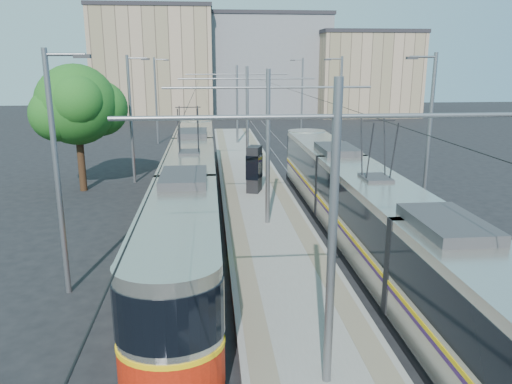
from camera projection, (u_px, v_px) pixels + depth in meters
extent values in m
plane|color=black|center=(297.00, 310.00, 15.71)|extent=(160.00, 160.00, 0.00)
cube|color=gray|center=(251.00, 181.00, 32.05)|extent=(4.00, 50.00, 0.30)
cube|color=gray|center=(229.00, 179.00, 31.88)|extent=(0.70, 50.00, 0.01)
cube|color=gray|center=(273.00, 178.00, 32.14)|extent=(0.70, 50.00, 0.01)
cube|color=gray|center=(184.00, 185.00, 31.69)|extent=(0.07, 70.00, 0.03)
cube|color=gray|center=(206.00, 184.00, 31.82)|extent=(0.07, 70.00, 0.03)
cube|color=gray|center=(295.00, 182.00, 32.34)|extent=(0.07, 70.00, 0.03)
cube|color=gray|center=(317.00, 182.00, 32.48)|extent=(0.07, 70.00, 0.03)
cube|color=silver|center=(176.00, 374.00, 12.49)|extent=(1.20, 5.00, 0.01)
cube|color=black|center=(191.00, 214.00, 24.96)|extent=(2.30, 29.39, 0.40)
cube|color=#ACA99E|center=(190.00, 182.00, 24.55)|extent=(2.40, 27.79, 2.90)
cube|color=black|center=(190.00, 172.00, 24.42)|extent=(2.43, 27.79, 1.30)
cube|color=#EEB40C|center=(191.00, 190.00, 24.65)|extent=(2.43, 27.79, 0.12)
cube|color=red|center=(191.00, 200.00, 24.77)|extent=(2.42, 27.79, 1.10)
cube|color=#2D2D30|center=(189.00, 150.00, 24.14)|extent=(1.68, 3.00, 0.30)
cube|color=black|center=(371.00, 256.00, 19.60)|extent=(2.30, 28.70, 0.40)
cube|color=beige|center=(373.00, 216.00, 19.18)|extent=(2.40, 27.10, 2.90)
cube|color=black|center=(374.00, 203.00, 19.06)|extent=(2.43, 27.10, 1.30)
cube|color=gold|center=(373.00, 226.00, 19.28)|extent=(2.43, 27.10, 0.12)
cube|color=#301447|center=(372.00, 229.00, 19.32)|extent=(2.43, 27.10, 0.10)
cube|color=#2D2D30|center=(376.00, 175.00, 18.78)|extent=(1.68, 3.00, 0.30)
cylinder|color=slate|center=(332.00, 240.00, 10.90)|extent=(0.20, 0.20, 7.00)
cylinder|color=slate|center=(337.00, 116.00, 10.22)|extent=(9.20, 0.10, 0.10)
cylinder|color=slate|center=(268.00, 149.00, 22.46)|extent=(0.20, 0.20, 7.00)
cylinder|color=slate|center=(268.00, 87.00, 21.77)|extent=(9.20, 0.10, 0.10)
cylinder|color=slate|center=(247.00, 119.00, 34.01)|extent=(0.20, 0.20, 7.00)
cylinder|color=slate|center=(247.00, 79.00, 33.33)|extent=(9.20, 0.10, 0.10)
cylinder|color=slate|center=(237.00, 105.00, 45.57)|extent=(0.20, 0.20, 7.00)
cylinder|color=slate|center=(237.00, 74.00, 44.89)|extent=(9.20, 0.10, 0.10)
cylinder|color=black|center=(192.00, 96.00, 30.35)|extent=(0.02, 70.00, 0.02)
cylinder|color=black|center=(308.00, 96.00, 31.01)|extent=(0.02, 70.00, 0.02)
cylinder|color=slate|center=(57.00, 178.00, 15.94)|extent=(0.18, 0.18, 8.00)
cube|color=#2D2D30|center=(82.00, 56.00, 15.09)|extent=(0.50, 0.22, 0.12)
cylinder|color=slate|center=(131.00, 121.00, 31.35)|extent=(0.18, 0.18, 8.00)
cube|color=#2D2D30|center=(145.00, 59.00, 30.50)|extent=(0.50, 0.22, 0.12)
cylinder|color=slate|center=(156.00, 101.00, 46.76)|extent=(0.18, 0.18, 8.00)
cube|color=#2D2D30|center=(166.00, 60.00, 45.92)|extent=(0.50, 0.22, 0.12)
cylinder|color=slate|center=(428.00, 142.00, 23.09)|extent=(0.18, 0.18, 8.00)
cube|color=#2D2D30|center=(412.00, 58.00, 22.04)|extent=(0.50, 0.22, 0.12)
cylinder|color=slate|center=(340.00, 110.00, 38.50)|extent=(0.18, 0.18, 8.00)
cube|color=#2D2D30|center=(328.00, 60.00, 37.45)|extent=(0.50, 0.22, 0.12)
cylinder|color=slate|center=(302.00, 96.00, 53.91)|extent=(0.18, 0.18, 8.00)
cube|color=#2D2D30|center=(293.00, 60.00, 52.86)|extent=(0.50, 0.22, 0.12)
cube|color=black|center=(254.00, 169.00, 28.60)|extent=(1.01, 1.31, 2.64)
cube|color=black|center=(254.00, 166.00, 28.56)|extent=(1.07, 1.37, 1.38)
cylinder|color=#382314|center=(82.00, 165.00, 29.97)|extent=(0.43, 0.43, 3.12)
sphere|color=#164D17|center=(76.00, 105.00, 29.06)|extent=(4.68, 4.68, 4.68)
sphere|color=#164D17|center=(100.00, 108.00, 29.99)|extent=(3.31, 3.31, 3.31)
cube|color=tan|center=(155.00, 64.00, 70.75)|extent=(16.00, 12.00, 14.53)
cube|color=#262328|center=(152.00, 8.00, 68.85)|extent=(16.32, 12.24, 0.50)
cube|color=slate|center=(264.00, 66.00, 76.14)|extent=(18.00, 14.00, 13.92)
cube|color=#262328|center=(264.00, 16.00, 74.32)|extent=(18.36, 14.28, 0.50)
cube|color=tan|center=(365.00, 76.00, 71.97)|extent=(14.00, 10.00, 11.35)
cube|color=#262328|center=(367.00, 33.00, 70.47)|extent=(14.28, 10.20, 0.50)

